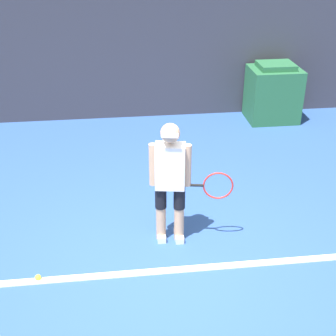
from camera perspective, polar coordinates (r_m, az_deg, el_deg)
name	(u,v)px	position (r m, az deg, el deg)	size (l,w,h in m)	color
ground_plane	(169,266)	(5.45, 0.18, -11.88)	(24.00, 24.00, 0.00)	#2D5193
back_wall	(139,35)	(8.98, -3.58, 15.82)	(24.00, 0.10, 3.17)	#383842
court_baseline	(170,270)	(5.39, 0.29, -12.37)	(21.60, 0.10, 0.01)	white
tennis_player	(172,179)	(5.40, 0.43, -1.36)	(0.96, 0.31, 1.54)	tan
tennis_ball	(38,277)	(5.45, -15.56, -12.72)	(0.07, 0.07, 0.07)	#D1E533
covered_chair	(273,93)	(9.30, 12.67, 8.91)	(0.94, 0.77, 1.12)	#28663D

